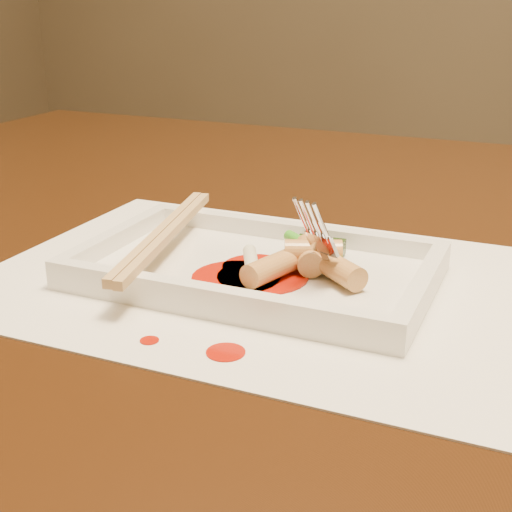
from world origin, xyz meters
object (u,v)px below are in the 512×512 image
at_px(plate_base, 256,273).
at_px(chopstick_a, 160,232).
at_px(fork, 358,176).
at_px(placemat, 256,279).
at_px(table, 364,329).

bearing_deg(plate_base, chopstick_a, 180.00).
xyz_separation_m(chopstick_a, fork, (0.15, 0.02, 0.06)).
bearing_deg(placemat, chopstick_a, 180.00).
height_order(plate_base, fork, fork).
distance_m(table, fork, 0.23).
distance_m(chopstick_a, fork, 0.16).
xyz_separation_m(table, plate_base, (-0.05, -0.15, 0.11)).
xyz_separation_m(table, fork, (0.02, -0.13, 0.18)).
xyz_separation_m(placemat, chopstick_a, (-0.08, 0.00, 0.03)).
bearing_deg(plate_base, table, 72.72).
xyz_separation_m(placemat, fork, (0.07, 0.02, 0.08)).
xyz_separation_m(placemat, plate_base, (0.00, 0.00, 0.00)).
height_order(chopstick_a, fork, fork).
height_order(placemat, plate_base, plate_base).
bearing_deg(plate_base, placemat, 0.00).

